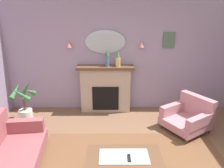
{
  "coord_description": "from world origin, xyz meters",
  "views": [
    {
      "loc": [
        -0.35,
        -2.48,
        2.45
      ],
      "look_at": [
        -0.32,
        1.48,
        1.07
      ],
      "focal_mm": 34.72,
      "sensor_mm": 36.0,
      "label": 1
    }
  ],
  "objects_px": {
    "coffee_table": "(124,160)",
    "potted_plant_tall_palm": "(25,104)",
    "framed_picture": "(169,40)",
    "armchair_beside_couch": "(189,116)",
    "wall_mirror": "(105,42)",
    "wall_sconce_left": "(69,44)",
    "mantel_vase_centre": "(107,57)",
    "wall_sconce_right": "(141,44)",
    "floral_couch": "(2,157)",
    "tv_remote": "(129,158)",
    "fireplace": "(106,89)",
    "mantel_vase_right": "(118,59)"
  },
  "relations": [
    {
      "from": "coffee_table",
      "to": "potted_plant_tall_palm",
      "type": "height_order",
      "value": "potted_plant_tall_palm"
    },
    {
      "from": "framed_picture",
      "to": "potted_plant_tall_palm",
      "type": "distance_m",
      "value": 3.64
    },
    {
      "from": "armchair_beside_couch",
      "to": "potted_plant_tall_palm",
      "type": "xyz_separation_m",
      "value": [
        -3.6,
        0.39,
        0.11
      ]
    },
    {
      "from": "wall_mirror",
      "to": "wall_sconce_left",
      "type": "bearing_deg",
      "value": -176.63
    },
    {
      "from": "mantel_vase_centre",
      "to": "framed_picture",
      "type": "distance_m",
      "value": 1.51
    },
    {
      "from": "wall_sconce_right",
      "to": "coffee_table",
      "type": "distance_m",
      "value": 2.86
    },
    {
      "from": "coffee_table",
      "to": "floral_couch",
      "type": "distance_m",
      "value": 1.86
    },
    {
      "from": "potted_plant_tall_palm",
      "to": "wall_sconce_left",
      "type": "bearing_deg",
      "value": 32.53
    },
    {
      "from": "coffee_table",
      "to": "tv_remote",
      "type": "distance_m",
      "value": 0.11
    },
    {
      "from": "wall_sconce_right",
      "to": "floral_couch",
      "type": "bearing_deg",
      "value": -135.58
    },
    {
      "from": "wall_mirror",
      "to": "wall_sconce_left",
      "type": "xyz_separation_m",
      "value": [
        -0.85,
        -0.05,
        -0.05
      ]
    },
    {
      "from": "mantel_vase_centre",
      "to": "wall_mirror",
      "type": "height_order",
      "value": "wall_mirror"
    },
    {
      "from": "framed_picture",
      "to": "wall_mirror",
      "type": "bearing_deg",
      "value": -179.62
    },
    {
      "from": "fireplace",
      "to": "floral_couch",
      "type": "relative_size",
      "value": 0.76
    },
    {
      "from": "armchair_beside_couch",
      "to": "potted_plant_tall_palm",
      "type": "distance_m",
      "value": 3.62
    },
    {
      "from": "mantel_vase_centre",
      "to": "mantel_vase_right",
      "type": "distance_m",
      "value": 0.26
    },
    {
      "from": "coffee_table",
      "to": "armchair_beside_couch",
      "type": "bearing_deg",
      "value": 45.69
    },
    {
      "from": "wall_sconce_left",
      "to": "mantel_vase_right",
      "type": "bearing_deg",
      "value": -5.96
    },
    {
      "from": "coffee_table",
      "to": "armchair_beside_couch",
      "type": "distance_m",
      "value": 2.09
    },
    {
      "from": "wall_mirror",
      "to": "armchair_beside_couch",
      "type": "xyz_separation_m",
      "value": [
        1.77,
        -1.06,
        -1.4
      ]
    },
    {
      "from": "wall_mirror",
      "to": "framed_picture",
      "type": "height_order",
      "value": "wall_mirror"
    },
    {
      "from": "wall_mirror",
      "to": "coffee_table",
      "type": "height_order",
      "value": "wall_mirror"
    },
    {
      "from": "floral_couch",
      "to": "wall_sconce_left",
      "type": "bearing_deg",
      "value": 73.66
    },
    {
      "from": "tv_remote",
      "to": "fireplace",
      "type": "bearing_deg",
      "value": 98.98
    },
    {
      "from": "mantel_vase_centre",
      "to": "wall_sconce_left",
      "type": "bearing_deg",
      "value": 172.41
    },
    {
      "from": "wall_sconce_left",
      "to": "armchair_beside_couch",
      "type": "bearing_deg",
      "value": -20.97
    },
    {
      "from": "framed_picture",
      "to": "armchair_beside_couch",
      "type": "relative_size",
      "value": 0.32
    },
    {
      "from": "tv_remote",
      "to": "framed_picture",
      "type": "bearing_deg",
      "value": 66.91
    },
    {
      "from": "wall_mirror",
      "to": "wall_sconce_left",
      "type": "distance_m",
      "value": 0.85
    },
    {
      "from": "mantel_vase_centre",
      "to": "coffee_table",
      "type": "xyz_separation_m",
      "value": [
        0.27,
        -2.38,
        -1.0
      ]
    },
    {
      "from": "wall_sconce_left",
      "to": "coffee_table",
      "type": "height_order",
      "value": "wall_sconce_left"
    },
    {
      "from": "fireplace",
      "to": "potted_plant_tall_palm",
      "type": "xyz_separation_m",
      "value": [
        -1.82,
        -0.53,
        -0.16
      ]
    },
    {
      "from": "mantel_vase_centre",
      "to": "floral_couch",
      "type": "distance_m",
      "value": 2.93
    },
    {
      "from": "framed_picture",
      "to": "potted_plant_tall_palm",
      "type": "relative_size",
      "value": 0.39
    },
    {
      "from": "wall_mirror",
      "to": "framed_picture",
      "type": "xyz_separation_m",
      "value": [
        1.5,
        0.01,
        0.04
      ]
    },
    {
      "from": "wall_mirror",
      "to": "tv_remote",
      "type": "bearing_deg",
      "value": -81.5
    },
    {
      "from": "fireplace",
      "to": "coffee_table",
      "type": "height_order",
      "value": "fireplace"
    },
    {
      "from": "mantel_vase_right",
      "to": "framed_picture",
      "type": "xyz_separation_m",
      "value": [
        1.2,
        0.18,
        0.42
      ]
    },
    {
      "from": "tv_remote",
      "to": "wall_sconce_right",
      "type": "bearing_deg",
      "value": 79.72
    },
    {
      "from": "mantel_vase_centre",
      "to": "floral_couch",
      "type": "xyz_separation_m",
      "value": [
        -1.58,
        -2.22,
        -1.06
      ]
    },
    {
      "from": "fireplace",
      "to": "floral_couch",
      "type": "height_order",
      "value": "fireplace"
    },
    {
      "from": "fireplace",
      "to": "wall_mirror",
      "type": "height_order",
      "value": "wall_mirror"
    },
    {
      "from": "floral_couch",
      "to": "armchair_beside_couch",
      "type": "distance_m",
      "value": 3.57
    },
    {
      "from": "wall_sconce_left",
      "to": "potted_plant_tall_palm",
      "type": "distance_m",
      "value": 1.7
    },
    {
      "from": "mantel_vase_centre",
      "to": "wall_sconce_left",
      "type": "distance_m",
      "value": 0.95
    },
    {
      "from": "framed_picture",
      "to": "floral_couch",
      "type": "distance_m",
      "value": 4.12
    },
    {
      "from": "mantel_vase_centre",
      "to": "mantel_vase_right",
      "type": "height_order",
      "value": "mantel_vase_centre"
    },
    {
      "from": "fireplace",
      "to": "wall_sconce_left",
      "type": "bearing_deg",
      "value": 173.84
    },
    {
      "from": "wall_sconce_right",
      "to": "armchair_beside_couch",
      "type": "bearing_deg",
      "value": -47.41
    },
    {
      "from": "mantel_vase_right",
      "to": "potted_plant_tall_palm",
      "type": "bearing_deg",
      "value": -166.76
    }
  ]
}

